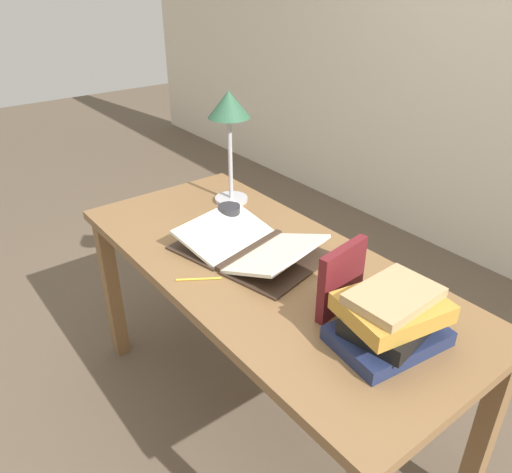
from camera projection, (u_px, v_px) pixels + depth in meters
ground_plane at (264, 414)px, 2.09m from camera, size 12.00×12.00×0.00m
reading_desk at (265, 285)px, 1.77m from camera, size 1.56×0.70×0.75m
open_book at (250, 247)px, 1.77m from camera, size 0.57×0.46×0.08m
book_stack_tall at (390, 319)px, 1.33m from camera, size 0.25×0.32×0.17m
book_standing_upright at (341, 279)px, 1.44m from camera, size 0.06×0.20×0.21m
reading_lamp at (229, 115)px, 1.99m from camera, size 0.17×0.17×0.47m
coffee_mug at (229, 216)px, 1.94m from camera, size 0.12×0.09×0.09m
pencil at (199, 279)px, 1.63m from camera, size 0.09×0.13×0.01m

